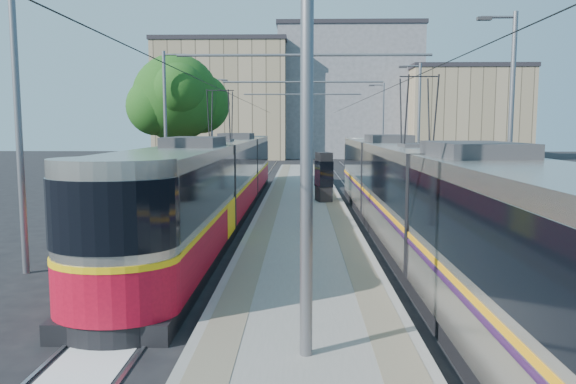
{
  "coord_description": "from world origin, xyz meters",
  "views": [
    {
      "loc": [
        -0.08,
        -12.62,
        3.91
      ],
      "look_at": [
        -0.56,
        7.41,
        1.6
      ],
      "focal_mm": 35.0,
      "sensor_mm": 36.0,
      "label": 1
    }
  ],
  "objects": [
    {
      "name": "ground",
      "position": [
        0.0,
        0.0,
        0.0
      ],
      "size": [
        160.0,
        160.0,
        0.0
      ],
      "primitive_type": "plane",
      "color": "black",
      "rests_on": "ground"
    },
    {
      "name": "rails",
      "position": [
        0.0,
        17.0,
        0.02
      ],
      "size": [
        8.71,
        70.0,
        0.03
      ],
      "color": "gray",
      "rests_on": "ground"
    },
    {
      "name": "catenary",
      "position": [
        0.0,
        14.15,
        4.52
      ],
      "size": [
        9.2,
        70.0,
        7.0
      ],
      "color": "slate",
      "rests_on": "platform"
    },
    {
      "name": "street_lamps",
      "position": [
        -0.0,
        21.0,
        4.18
      ],
      "size": [
        15.18,
        38.22,
        8.0
      ],
      "color": "slate",
      "rests_on": "ground"
    },
    {
      "name": "building_centre",
      "position": [
        6.0,
        64.0,
        8.47
      ],
      "size": [
        18.36,
        14.28,
        16.91
      ],
      "color": "gray",
      "rests_on": "ground"
    },
    {
      "name": "tram_right",
      "position": [
        3.6,
        5.36,
        1.86
      ],
      "size": [
        2.43,
        29.74,
        5.5
      ],
      "color": "black",
      "rests_on": "ground"
    },
    {
      "name": "tree",
      "position": [
        -7.24,
        21.38,
        5.58
      ],
      "size": [
        5.68,
        5.25,
        8.26
      ],
      "color": "#382314",
      "rests_on": "ground"
    },
    {
      "name": "platform",
      "position": [
        0.0,
        17.0,
        0.15
      ],
      "size": [
        4.0,
        50.0,
        0.3
      ],
      "primitive_type": "cube",
      "color": "gray",
      "rests_on": "ground"
    },
    {
      "name": "shelter",
      "position": [
        1.02,
        14.81,
        1.56
      ],
      "size": [
        0.9,
        1.21,
        2.4
      ],
      "rotation": [
        0.0,
        0.0,
        0.23
      ],
      "color": "black",
      "rests_on": "platform"
    },
    {
      "name": "building_left",
      "position": [
        -10.0,
        60.0,
        7.33
      ],
      "size": [
        16.32,
        12.24,
        14.65
      ],
      "color": "tan",
      "rests_on": "ground"
    },
    {
      "name": "tactile_strip_right",
      "position": [
        1.45,
        17.0,
        0.3
      ],
      "size": [
        0.7,
        50.0,
        0.01
      ],
      "primitive_type": "cube",
      "color": "gray",
      "rests_on": "platform"
    },
    {
      "name": "building_right",
      "position": [
        20.0,
        58.0,
        5.67
      ],
      "size": [
        14.28,
        10.2,
        11.32
      ],
      "color": "tan",
      "rests_on": "ground"
    },
    {
      "name": "tram_left",
      "position": [
        -3.6,
        11.86,
        1.71
      ],
      "size": [
        2.43,
        30.26,
        5.5
      ],
      "color": "black",
      "rests_on": "ground"
    },
    {
      "name": "tactile_strip_left",
      "position": [
        -1.45,
        17.0,
        0.3
      ],
      "size": [
        0.7,
        50.0,
        0.01
      ],
      "primitive_type": "cube",
      "color": "gray",
      "rests_on": "platform"
    },
    {
      "name": "track_arrow",
      "position": [
        -3.6,
        -3.0,
        0.01
      ],
      "size": [
        1.2,
        5.0,
        0.01
      ],
      "primitive_type": "cube",
      "color": "silver",
      "rests_on": "ground"
    }
  ]
}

